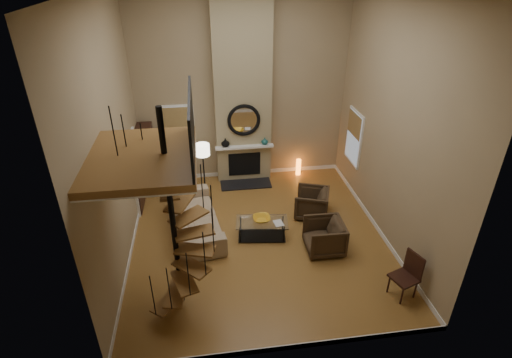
{
  "coord_description": "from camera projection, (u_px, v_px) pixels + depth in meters",
  "views": [
    {
      "loc": [
        -1.15,
        -7.73,
        5.99
      ],
      "look_at": [
        0.0,
        0.4,
        1.4
      ],
      "focal_mm": 27.98,
      "sensor_mm": 36.0,
      "label": 1
    }
  ],
  "objects": [
    {
      "name": "side_chair",
      "position": [
        408.0,
        273.0,
        7.86
      ],
      "size": [
        0.59,
        0.59,
        0.98
      ],
      "color": "#331811",
      "rests_on": "ground"
    },
    {
      "name": "chimney_breast",
      "position": [
        243.0,
        90.0,
        11.05
      ],
      "size": [
        1.6,
        0.38,
        5.5
      ],
      "primitive_type": "cube",
      "color": "#9B8C65",
      "rests_on": "ground"
    },
    {
      "name": "accent_lamp",
      "position": [
        298.0,
        167.0,
        12.42
      ],
      "size": [
        0.15,
        0.15,
        0.53
      ],
      "primitive_type": "cylinder",
      "color": "orange",
      "rests_on": "ground"
    },
    {
      "name": "front_wall",
      "position": [
        292.0,
        221.0,
        5.6
      ],
      "size": [
        6.0,
        0.02,
        5.5
      ],
      "primitive_type": "cube",
      "color": "tan",
      "rests_on": "ground"
    },
    {
      "name": "mirror_frame",
      "position": [
        244.0,
        120.0,
        11.25
      ],
      "size": [
        0.94,
        0.1,
        0.94
      ],
      "primitive_type": "torus",
      "rotation": [
        1.57,
        0.0,
        0.0
      ],
      "color": "black",
      "rests_on": "chimney_breast"
    },
    {
      "name": "firebox",
      "position": [
        245.0,
        164.0,
        11.95
      ],
      "size": [
        0.95,
        0.02,
        0.72
      ],
      "primitive_type": "cube",
      "color": "black",
      "rests_on": "chimney_breast"
    },
    {
      "name": "window_back",
      "position": [
        177.0,
        130.0,
        11.51
      ],
      "size": [
        1.02,
        0.06,
        1.52
      ],
      "color": "white",
      "rests_on": "back_wall"
    },
    {
      "name": "hutch",
      "position": [
        147.0,
        159.0,
        11.33
      ],
      "size": [
        0.41,
        0.87,
        1.95
      ],
      "primitive_type": "cube",
      "color": "#331811",
      "rests_on": "ground"
    },
    {
      "name": "baseboard_left",
      "position": [
        132.0,
        246.0,
        9.35
      ],
      "size": [
        0.02,
        6.5,
        0.12
      ],
      "primitive_type": "cube",
      "color": "white",
      "rests_on": "ground"
    },
    {
      "name": "window_right",
      "position": [
        354.0,
        137.0,
        11.04
      ],
      "size": [
        0.06,
        1.02,
        1.52
      ],
      "color": "white",
      "rests_on": "right_wall"
    },
    {
      "name": "back_wall",
      "position": [
        242.0,
        88.0,
        11.21
      ],
      "size": [
        6.0,
        0.02,
        5.5
      ],
      "primitive_type": "cube",
      "color": "tan",
      "rests_on": "ground"
    },
    {
      "name": "ground",
      "position": [
        258.0,
        237.0,
        9.75
      ],
      "size": [
        6.0,
        6.5,
        0.01
      ],
      "primitive_type": "cube",
      "color": "#AE7B38",
      "rests_on": "ground"
    },
    {
      "name": "mirror_disc",
      "position": [
        244.0,
        120.0,
        11.26
      ],
      "size": [
        0.8,
        0.01,
        0.8
      ],
      "primitive_type": "cylinder",
      "rotation": [
        1.57,
        0.0,
        0.0
      ],
      "color": "white",
      "rests_on": "chimney_breast"
    },
    {
      "name": "loft",
      "position": [
        149.0,
        154.0,
        6.36
      ],
      "size": [
        1.7,
        2.2,
        1.09
      ],
      "color": "brown",
      "rests_on": "left_wall"
    },
    {
      "name": "spiral_stair",
      "position": [
        174.0,
        226.0,
        7.11
      ],
      "size": [
        1.47,
        1.47,
        4.06
      ],
      "color": "black",
      "rests_on": "ground"
    },
    {
      "name": "floor_lamp",
      "position": [
        203.0,
        154.0,
        10.54
      ],
      "size": [
        0.38,
        0.38,
        1.7
      ],
      "color": "black",
      "rests_on": "ground"
    },
    {
      "name": "right_wall",
      "position": [
        393.0,
        125.0,
        8.77
      ],
      "size": [
        0.02,
        6.5,
        5.5
      ],
      "primitive_type": "cube",
      "color": "tan",
      "rests_on": "ground"
    },
    {
      "name": "sofa",
      "position": [
        196.0,
        216.0,
        9.84
      ],
      "size": [
        1.36,
        2.69,
        0.75
      ],
      "primitive_type": "imported",
      "rotation": [
        0.0,
        0.0,
        1.71
      ],
      "color": "tan",
      "rests_on": "ground"
    },
    {
      "name": "entry_door",
      "position": [
        137.0,
        173.0,
        10.43
      ],
      "size": [
        0.1,
        1.05,
        2.16
      ],
      "color": "white",
      "rests_on": "ground"
    },
    {
      "name": "mantel",
      "position": [
        245.0,
        147.0,
        11.59
      ],
      "size": [
        1.7,
        0.18,
        0.06
      ],
      "primitive_type": "cube",
      "color": "white",
      "rests_on": "chimney_breast"
    },
    {
      "name": "left_wall",
      "position": [
        112.0,
        140.0,
        8.04
      ],
      "size": [
        0.02,
        6.5,
        5.5
      ],
      "primitive_type": "cube",
      "color": "tan",
      "rests_on": "ground"
    },
    {
      "name": "hearth",
      "position": [
        246.0,
        184.0,
        11.96
      ],
      "size": [
        1.5,
        0.6,
        0.04
      ],
      "primitive_type": "cube",
      "color": "black",
      "rests_on": "ground"
    },
    {
      "name": "bowl",
      "position": [
        262.0,
        219.0,
        9.55
      ],
      "size": [
        0.42,
        0.42,
        0.1
      ],
      "primitive_type": "imported",
      "color": "gold",
      "rests_on": "coffee_table"
    },
    {
      "name": "baseboard_right",
      "position": [
        375.0,
        225.0,
        10.08
      ],
      "size": [
        0.02,
        6.5,
        0.12
      ],
      "primitive_type": "cube",
      "color": "white",
      "rests_on": "ground"
    },
    {
      "name": "vase_left",
      "position": [
        225.0,
        143.0,
        11.48
      ],
      "size": [
        0.24,
        0.24,
        0.25
      ],
      "primitive_type": "imported",
      "color": "black",
      "rests_on": "mantel"
    },
    {
      "name": "vase_right",
      "position": [
        265.0,
        141.0,
        11.63
      ],
      "size": [
        0.2,
        0.2,
        0.21
      ],
      "primitive_type": "imported",
      "color": "#164E4E",
      "rests_on": "mantel"
    },
    {
      "name": "coffee_table",
      "position": [
        262.0,
        227.0,
        9.61
      ],
      "size": [
        1.31,
        0.77,
        0.46
      ],
      "color": "silver",
      "rests_on": "ground"
    },
    {
      "name": "baseboard_back",
      "position": [
        243.0,
        173.0,
        12.52
      ],
      "size": [
        6.0,
        0.02,
        0.12
      ],
      "primitive_type": "cube",
      "color": "white",
      "rests_on": "ground"
    },
    {
      "name": "armchair_far",
      "position": [
        328.0,
        236.0,
        9.18
      ],
      "size": [
        0.88,
        0.86,
        0.79
      ],
      "primitive_type": "imported",
      "rotation": [
        0.0,
        0.0,
        -1.59
      ],
      "color": "#3D2C1C",
      "rests_on": "ground"
    },
    {
      "name": "baseboard_front",
      "position": [
        285.0,
        348.0,
        6.92
      ],
      "size": [
        6.0,
        0.02,
        0.12
      ],
      "primitive_type": "cube",
      "color": "white",
      "rests_on": "ground"
    },
    {
      "name": "armchair_near",
      "position": [
        315.0,
        204.0,
        10.4
      ],
      "size": [
        1.08,
        1.07,
        0.78
      ],
      "primitive_type": "imported",
      "rotation": [
        0.0,
        0.0,
        -1.92
      ],
      "color": "#3D2C1C",
      "rests_on": "ground"
    },
    {
      "name": "book",
      "position": [
        277.0,
        224.0,
        9.44
      ],
      "size": [
        0.25,
        0.3,
        0.03
      ],
      "primitive_type": "imported",
      "rotation": [
        0.0,
        0.0,
        0.14
      ],
      "color": "gray",
      "rests_on": "coffee_table"
    }
  ]
}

